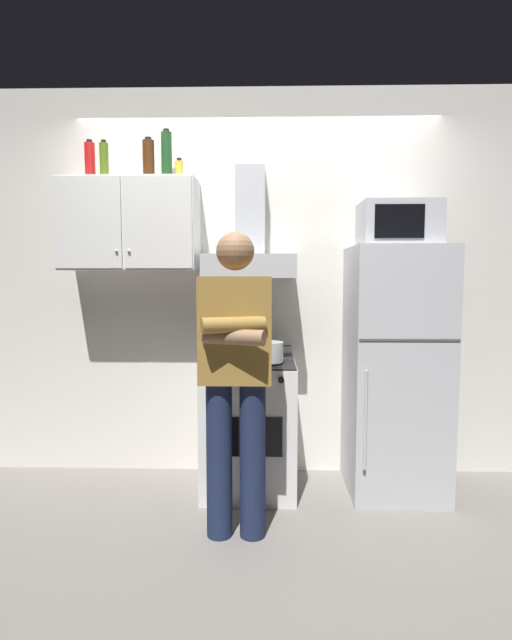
# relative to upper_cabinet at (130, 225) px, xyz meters

# --- Properties ---
(ground_plane) EXTENTS (7.00, 7.00, 0.00)m
(ground_plane) POSITION_rel_upper_cabinet_xyz_m (0.85, -0.37, -1.75)
(ground_plane) COLOR slate
(back_wall_tiled) EXTENTS (4.80, 0.10, 2.70)m
(back_wall_tiled) POSITION_rel_upper_cabinet_xyz_m (0.85, 0.23, -0.40)
(back_wall_tiled) COLOR silver
(back_wall_tiled) RESTS_ON ground_plane
(upper_cabinet) EXTENTS (0.90, 0.37, 0.60)m
(upper_cabinet) POSITION_rel_upper_cabinet_xyz_m (0.00, 0.00, 0.00)
(upper_cabinet) COLOR silver
(stove_oven) EXTENTS (0.60, 0.62, 0.87)m
(stove_oven) POSITION_rel_upper_cabinet_xyz_m (0.80, -0.13, -1.32)
(stove_oven) COLOR white
(stove_oven) RESTS_ON ground_plane
(range_hood) EXTENTS (0.60, 0.44, 0.75)m
(range_hood) POSITION_rel_upper_cabinet_xyz_m (0.80, 0.00, -0.15)
(range_hood) COLOR #B7BABF
(refrigerator) EXTENTS (0.60, 0.62, 1.60)m
(refrigerator) POSITION_rel_upper_cabinet_xyz_m (1.75, -0.12, -0.95)
(refrigerator) COLOR silver
(refrigerator) RESTS_ON ground_plane
(microwave) EXTENTS (0.48, 0.37, 0.28)m
(microwave) POSITION_rel_upper_cabinet_xyz_m (1.75, -0.11, -0.01)
(microwave) COLOR #B7BABF
(microwave) RESTS_ON refrigerator
(person_standing) EXTENTS (0.38, 0.33, 1.64)m
(person_standing) POSITION_rel_upper_cabinet_xyz_m (0.75, -0.73, -0.85)
(person_standing) COLOR #192342
(person_standing) RESTS_ON ground_plane
(cooking_pot) EXTENTS (0.28, 0.18, 0.13)m
(cooking_pot) POSITION_rel_upper_cabinet_xyz_m (0.93, -0.24, -0.81)
(cooking_pot) COLOR #B7BABF
(cooking_pot) RESTS_ON stove_oven
(bottle_spice_jar) EXTENTS (0.05, 0.05, 0.14)m
(bottle_spice_jar) POSITION_rel_upper_cabinet_xyz_m (0.33, 0.01, 0.36)
(bottle_spice_jar) COLOR gold
(bottle_spice_jar) RESTS_ON upper_cabinet
(bottle_soda_red) EXTENTS (0.07, 0.07, 0.26)m
(bottle_soda_red) POSITION_rel_upper_cabinet_xyz_m (-0.27, 0.04, 0.43)
(bottle_soda_red) COLOR red
(bottle_soda_red) RESTS_ON upper_cabinet
(bottle_wine_green) EXTENTS (0.07, 0.07, 0.33)m
(bottle_wine_green) POSITION_rel_upper_cabinet_xyz_m (0.24, 0.04, 0.46)
(bottle_wine_green) COLOR #19471E
(bottle_wine_green) RESTS_ON upper_cabinet
(bottle_olive_oil) EXTENTS (0.06, 0.06, 0.25)m
(bottle_olive_oil) POSITION_rel_upper_cabinet_xyz_m (-0.16, -0.02, 0.42)
(bottle_olive_oil) COLOR #4C6B19
(bottle_olive_oil) RESTS_ON upper_cabinet
(bottle_rum_dark) EXTENTS (0.08, 0.08, 0.27)m
(bottle_rum_dark) POSITION_rel_upper_cabinet_xyz_m (0.13, 0.01, 0.43)
(bottle_rum_dark) COLOR #47230F
(bottle_rum_dark) RESTS_ON upper_cabinet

